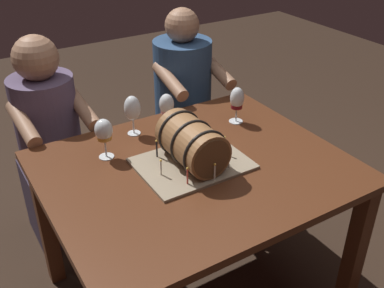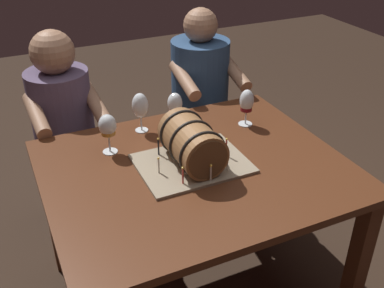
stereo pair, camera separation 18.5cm
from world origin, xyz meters
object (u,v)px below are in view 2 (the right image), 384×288
at_px(dining_table, 195,187).
at_px(barrel_cake, 192,146).
at_px(wine_glass_rose, 175,105).
at_px(person_seated_right, 200,114).
at_px(wine_glass_amber, 108,127).
at_px(person_seated_left, 67,144).
at_px(wine_glass_red, 247,103).
at_px(wine_glass_empty, 140,106).

relative_size(dining_table, barrel_cake, 2.75).
height_order(wine_glass_rose, person_seated_right, person_seated_right).
bearing_deg(wine_glass_rose, dining_table, -99.73).
bearing_deg(wine_glass_amber, dining_table, -41.60).
bearing_deg(person_seated_left, barrel_cake, -62.95).
bearing_deg(wine_glass_red, wine_glass_rose, 159.08).
distance_m(barrel_cake, person_seated_right, 0.92).
distance_m(wine_glass_red, person_seated_right, 0.63).
distance_m(wine_glass_amber, person_seated_right, 0.93).
bearing_deg(person_seated_right, wine_glass_red, -92.27).
bearing_deg(wine_glass_amber, person_seated_left, 101.85).
xyz_separation_m(person_seated_left, person_seated_right, (0.80, 0.00, 0.01)).
bearing_deg(barrel_cake, person_seated_left, 117.05).
distance_m(dining_table, wine_glass_empty, 0.46).
relative_size(wine_glass_red, person_seated_left, 0.16).
bearing_deg(wine_glass_rose, barrel_cake, -101.44).
distance_m(wine_glass_red, person_seated_left, 1.01).
distance_m(wine_glass_empty, person_seated_left, 0.60).
xyz_separation_m(dining_table, wine_glass_red, (0.38, 0.23, 0.22)).
relative_size(dining_table, person_seated_left, 1.07).
height_order(barrel_cake, person_seated_right, person_seated_right).
height_order(wine_glass_amber, wine_glass_rose, wine_glass_amber).
height_order(wine_glass_empty, wine_glass_rose, wine_glass_empty).
xyz_separation_m(wine_glass_red, wine_glass_rose, (-0.32, 0.12, -0.00)).
xyz_separation_m(wine_glass_empty, wine_glass_amber, (-0.19, -0.13, -0.00)).
xyz_separation_m(wine_glass_amber, person_seated_right, (0.69, 0.53, -0.32)).
bearing_deg(person_seated_left, wine_glass_amber, -78.15).
distance_m(wine_glass_amber, person_seated_left, 0.63).
height_order(wine_glass_empty, person_seated_left, person_seated_left).
distance_m(dining_table, barrel_cake, 0.20).
bearing_deg(dining_table, wine_glass_red, 31.66).
relative_size(barrel_cake, wine_glass_empty, 2.34).
xyz_separation_m(dining_table, wine_glass_empty, (-0.10, 0.38, 0.24)).
bearing_deg(barrel_cake, wine_glass_red, 29.49).
bearing_deg(wine_glass_red, barrel_cake, -150.51).
height_order(wine_glass_rose, person_seated_left, person_seated_left).
bearing_deg(wine_glass_amber, wine_glass_empty, 33.90).
distance_m(wine_glass_red, wine_glass_rose, 0.34).
bearing_deg(person_seated_right, wine_glass_empty, -141.50).
bearing_deg(wine_glass_red, wine_glass_amber, 177.94).
bearing_deg(wine_glass_rose, person_seated_left, 137.13).
relative_size(barrel_cake, wine_glass_rose, 2.56).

